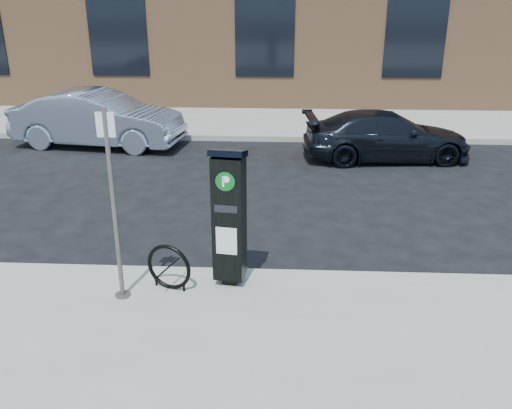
# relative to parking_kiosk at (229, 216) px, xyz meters

# --- Properties ---
(ground) EXTENTS (120.00, 120.00, 0.00)m
(ground) POSITION_rel_parking_kiosk_xyz_m (0.02, 0.35, -1.15)
(ground) COLOR black
(ground) RESTS_ON ground
(sidewalk_far) EXTENTS (60.00, 12.00, 0.15)m
(sidewalk_far) POSITION_rel_parking_kiosk_xyz_m (0.02, 14.35, -1.07)
(sidewalk_far) COLOR gray
(sidewalk_far) RESTS_ON ground
(curb_near) EXTENTS (60.00, 0.12, 0.16)m
(curb_near) POSITION_rel_parking_kiosk_xyz_m (0.02, 0.33, -1.07)
(curb_near) COLOR #9E9B93
(curb_near) RESTS_ON ground
(curb_far) EXTENTS (60.00, 0.12, 0.16)m
(curb_far) POSITION_rel_parking_kiosk_xyz_m (0.02, 8.37, -1.07)
(curb_far) COLOR #9E9B93
(curb_far) RESTS_ON ground
(parking_kiosk) EXTENTS (0.50, 0.45, 1.95)m
(parking_kiosk) POSITION_rel_parking_kiosk_xyz_m (0.00, 0.00, 0.00)
(parking_kiosk) COLOR black
(parking_kiosk) RESTS_ON sidewalk_near
(sign_pole) EXTENTS (0.22, 0.20, 2.52)m
(sign_pole) POSITION_rel_parking_kiosk_xyz_m (-1.40, -0.45, 0.26)
(sign_pole) COLOR #514C47
(sign_pole) RESTS_ON sidewalk_near
(bike_rack) EXTENTS (0.64, 0.26, 0.66)m
(bike_rack) POSITION_rel_parking_kiosk_xyz_m (-0.81, -0.22, -0.68)
(bike_rack) COLOR black
(bike_rack) RESTS_ON sidewalk_near
(car_silver) EXTENTS (4.73, 2.17, 1.50)m
(car_silver) POSITION_rel_parking_kiosk_xyz_m (-4.33, 7.64, -0.40)
(car_silver) COLOR #8A98B0
(car_silver) RESTS_ON ground
(car_dark) EXTENTS (4.28, 2.05, 1.20)m
(car_dark) POSITION_rel_parking_kiosk_xyz_m (3.29, 6.75, -0.55)
(car_dark) COLOR black
(car_dark) RESTS_ON ground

